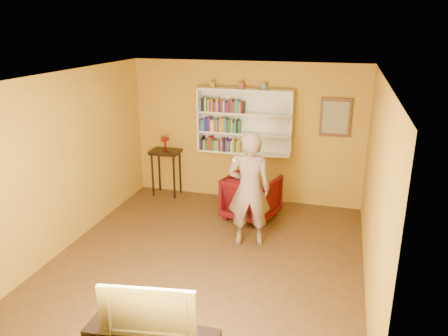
{
  "coord_description": "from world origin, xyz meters",
  "views": [
    {
      "loc": [
        1.77,
        -5.51,
        3.37
      ],
      "look_at": [
        0.04,
        0.75,
        1.2
      ],
      "focal_mm": 35.0,
      "sensor_mm": 36.0,
      "label": 1
    }
  ],
  "objects_px": {
    "television": "(150,307)",
    "ruby_lustre": "(165,141)",
    "bookshelf": "(245,121)",
    "console_table": "(166,158)",
    "person": "(249,189)",
    "armchair": "(251,197)"
  },
  "relations": [
    {
      "from": "ruby_lustre",
      "to": "person",
      "type": "bearing_deg",
      "value": -37.81
    },
    {
      "from": "ruby_lustre",
      "to": "armchair",
      "type": "bearing_deg",
      "value": -18.52
    },
    {
      "from": "bookshelf",
      "to": "console_table",
      "type": "distance_m",
      "value": 1.79
    },
    {
      "from": "ruby_lustre",
      "to": "console_table",
      "type": "bearing_deg",
      "value": 135.0
    },
    {
      "from": "console_table",
      "to": "bookshelf",
      "type": "bearing_deg",
      "value": 5.74
    },
    {
      "from": "console_table",
      "to": "person",
      "type": "distance_m",
      "value": 2.61
    },
    {
      "from": "bookshelf",
      "to": "console_table",
      "type": "height_order",
      "value": "bookshelf"
    },
    {
      "from": "ruby_lustre",
      "to": "television",
      "type": "bearing_deg",
      "value": -69.16
    },
    {
      "from": "person",
      "to": "television",
      "type": "xyz_separation_m",
      "value": [
        -0.35,
        -2.9,
        -0.17
      ]
    },
    {
      "from": "bookshelf",
      "to": "person",
      "type": "height_order",
      "value": "bookshelf"
    },
    {
      "from": "bookshelf",
      "to": "console_table",
      "type": "xyz_separation_m",
      "value": [
        -1.59,
        -0.16,
        -0.81
      ]
    },
    {
      "from": "person",
      "to": "armchair",
      "type": "bearing_deg",
      "value": -93.96
    },
    {
      "from": "person",
      "to": "television",
      "type": "bearing_deg",
      "value": 69.73
    },
    {
      "from": "television",
      "to": "ruby_lustre",
      "type": "bearing_deg",
      "value": 102.08
    },
    {
      "from": "console_table",
      "to": "ruby_lustre",
      "type": "relative_size",
      "value": 3.38
    },
    {
      "from": "console_table",
      "to": "person",
      "type": "height_order",
      "value": "person"
    },
    {
      "from": "console_table",
      "to": "television",
      "type": "relative_size",
      "value": 0.99
    },
    {
      "from": "armchair",
      "to": "person",
      "type": "xyz_separation_m",
      "value": [
        0.16,
        -0.96,
        0.52
      ]
    },
    {
      "from": "bookshelf",
      "to": "armchair",
      "type": "bearing_deg",
      "value": -68.44
    },
    {
      "from": "ruby_lustre",
      "to": "armchair",
      "type": "height_order",
      "value": "ruby_lustre"
    },
    {
      "from": "console_table",
      "to": "armchair",
      "type": "bearing_deg",
      "value": -18.52
    },
    {
      "from": "ruby_lustre",
      "to": "person",
      "type": "relative_size",
      "value": 0.15
    }
  ]
}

